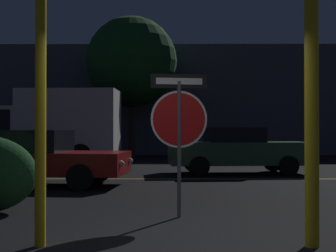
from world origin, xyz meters
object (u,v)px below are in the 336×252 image
object	(u,v)px
yellow_pole_right	(312,114)
passing_car_3	(238,150)
passing_car_2	(33,158)
tree_0	(132,62)
delivery_truck	(41,125)
stop_sign	(179,118)
yellow_pole_left	(41,121)

from	to	relation	value
yellow_pole_right	passing_car_3	xyz separation A→B (m)	(0.47, 9.26, -0.80)
passing_car_2	tree_0	world-z (taller)	tree_0
yellow_pole_right	passing_car_3	size ratio (longest dim) A/B	0.68
passing_car_3	tree_0	world-z (taller)	tree_0
passing_car_2	delivery_truck	bearing A→B (deg)	-160.34
yellow_pole_right	delivery_truck	xyz separation A→B (m)	(-7.02, 13.90, 0.07)
delivery_truck	tree_0	distance (m)	6.89
delivery_truck	tree_0	xyz separation A→B (m)	(3.35, 5.01, 3.34)
stop_sign	tree_0	bearing A→B (deg)	88.59
passing_car_2	delivery_truck	size ratio (longest dim) A/B	0.72
yellow_pole_right	tree_0	distance (m)	19.56
stop_sign	tree_0	distance (m)	17.55
tree_0	yellow_pole_left	bearing A→B (deg)	-88.42
passing_car_3	yellow_pole_right	bearing A→B (deg)	-7.22
stop_sign	yellow_pole_left	distance (m)	2.47
passing_car_3	delivery_truck	world-z (taller)	delivery_truck
stop_sign	yellow_pole_right	xyz separation A→B (m)	(1.51, -1.83, -0.00)
yellow_pole_right	passing_car_3	distance (m)	9.31
tree_0	passing_car_3	bearing A→B (deg)	-66.78
tree_0	passing_car_2	bearing A→B (deg)	-95.89
passing_car_3	passing_car_2	bearing A→B (deg)	-63.62
yellow_pole_right	tree_0	xyz separation A→B (m)	(-3.67, 18.91, 3.40)
yellow_pole_left	passing_car_3	distance (m)	9.97
stop_sign	passing_car_2	distance (m)	5.52
stop_sign	yellow_pole_right	world-z (taller)	yellow_pole_right
stop_sign	delivery_truck	bearing A→B (deg)	105.91
yellow_pole_left	tree_0	bearing A→B (deg)	91.58
passing_car_2	delivery_truck	world-z (taller)	delivery_truck
yellow_pole_right	passing_car_2	distance (m)	7.87
passing_car_3	delivery_truck	xyz separation A→B (m)	(-7.49, 4.64, 0.87)
yellow_pole_left	stop_sign	bearing A→B (deg)	48.10
passing_car_3	tree_0	xyz separation A→B (m)	(-4.14, 9.65, 4.21)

